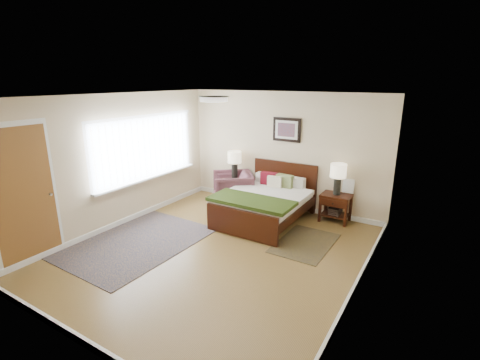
{
  "coord_description": "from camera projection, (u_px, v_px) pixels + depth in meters",
  "views": [
    {
      "loc": [
        3.04,
        -4.23,
        2.74
      ],
      "look_at": [
        0.01,
        0.72,
        1.05
      ],
      "focal_mm": 26.0,
      "sensor_mm": 36.0,
      "label": 1
    }
  ],
  "objects": [
    {
      "name": "right_wall",
      "position": [
        364.0,
        205.0,
        4.28
      ],
      "size": [
        0.04,
        5.0,
        2.5
      ],
      "primitive_type": "cube",
      "color": "beige",
      "rests_on": "ground"
    },
    {
      "name": "ceil_fixture",
      "position": [
        214.0,
        99.0,
        5.06
      ],
      "size": [
        0.44,
        0.44,
        0.08
      ],
      "color": "white",
      "rests_on": "ceiling"
    },
    {
      "name": "nightstand_right",
      "position": [
        335.0,
        205.0,
        6.86
      ],
      "size": [
        0.57,
        0.42,
        0.56
      ],
      "color": "black",
      "rests_on": "ground"
    },
    {
      "name": "door",
      "position": [
        24.0,
        196.0,
        5.14
      ],
      "size": [
        0.06,
        1.0,
        2.18
      ],
      "color": "silver",
      "rests_on": "ground"
    },
    {
      "name": "nightstand_left",
      "position": [
        234.0,
        183.0,
        8.02
      ],
      "size": [
        0.47,
        0.42,
        0.55
      ],
      "color": "black",
      "rests_on": "ground"
    },
    {
      "name": "wall_art",
      "position": [
        287.0,
        130.0,
        7.25
      ],
      "size": [
        0.62,
        0.05,
        0.5
      ],
      "color": "black",
      "rests_on": "back_wall"
    },
    {
      "name": "lamp_right",
      "position": [
        338.0,
        174.0,
        6.7
      ],
      "size": [
        0.3,
        0.3,
        0.61
      ],
      "color": "black",
      "rests_on": "nightstand_right"
    },
    {
      "name": "front_wall",
      "position": [
        66.0,
        240.0,
        3.36
      ],
      "size": [
        4.5,
        0.04,
        2.5
      ],
      "primitive_type": "cube",
      "color": "beige",
      "rests_on": "ground"
    },
    {
      "name": "window",
      "position": [
        147.0,
        149.0,
        7.04
      ],
      "size": [
        0.11,
        2.72,
        1.32
      ],
      "color": "silver",
      "rests_on": "left_wall"
    },
    {
      "name": "armchair",
      "position": [
        233.0,
        189.0,
        7.7
      ],
      "size": [
        1.18,
        1.18,
        0.77
      ],
      "primitive_type": "imported",
      "rotation": [
        0.0,
        0.0,
        -0.9
      ],
      "color": "brown",
      "rests_on": "ground"
    },
    {
      "name": "floor",
      "position": [
        217.0,
        251.0,
        5.75
      ],
      "size": [
        5.0,
        5.0,
        0.0
      ],
      "primitive_type": "plane",
      "color": "brown",
      "rests_on": "ground"
    },
    {
      "name": "lamp_left",
      "position": [
        235.0,
        160.0,
        7.88
      ],
      "size": [
        0.3,
        0.3,
        0.61
      ],
      "color": "black",
      "rests_on": "nightstand_left"
    },
    {
      "name": "rug_persian",
      "position": [
        138.0,
        242.0,
        6.04
      ],
      "size": [
        1.79,
        2.49,
        0.01
      ],
      "primitive_type": "cube",
      "rotation": [
        0.0,
        0.0,
        -0.02
      ],
      "color": "#0B1938",
      "rests_on": "ground"
    },
    {
      "name": "bed",
      "position": [
        266.0,
        198.0,
        6.87
      ],
      "size": [
        1.57,
        1.89,
        1.02
      ],
      "color": "black",
      "rests_on": "ground"
    },
    {
      "name": "ceiling",
      "position": [
        214.0,
        96.0,
        5.05
      ],
      "size": [
        4.5,
        5.0,
        0.02
      ],
      "primitive_type": "cube",
      "color": "white",
      "rests_on": "back_wall"
    },
    {
      "name": "back_wall",
      "position": [
        283.0,
        151.0,
        7.45
      ],
      "size": [
        4.5,
        0.04,
        2.5
      ],
      "primitive_type": "cube",
      "color": "beige",
      "rests_on": "ground"
    },
    {
      "name": "rug_navy",
      "position": [
        305.0,
        243.0,
        6.02
      ],
      "size": [
        0.89,
        1.32,
        0.01
      ],
      "primitive_type": "cube",
      "rotation": [
        0.0,
        0.0,
        -0.01
      ],
      "color": "black",
      "rests_on": "ground"
    },
    {
      "name": "left_wall",
      "position": [
        118.0,
        161.0,
        6.53
      ],
      "size": [
        0.04,
        5.0,
        2.5
      ],
      "primitive_type": "cube",
      "color": "beige",
      "rests_on": "ground"
    }
  ]
}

